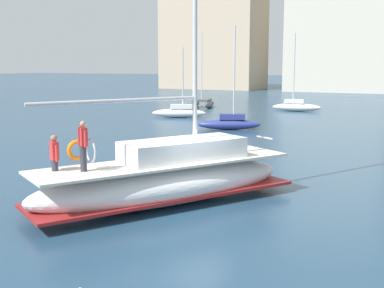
{
  "coord_description": "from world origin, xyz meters",
  "views": [
    {
      "loc": [
        7.61,
        -14.71,
        4.73
      ],
      "look_at": [
        -0.8,
        1.78,
        1.8
      ],
      "focal_mm": 47.17,
      "sensor_mm": 36.0,
      "label": 1
    }
  ],
  "objects": [
    {
      "name": "ground_plane",
      "position": [
        0.0,
        0.0,
        0.0
      ],
      "size": [
        400.0,
        400.0,
        0.0
      ],
      "primitive_type": "plane",
      "color": "navy"
    },
    {
      "name": "main_sailboat",
      "position": [
        -0.77,
        -0.16,
        0.91
      ],
      "size": [
        6.89,
        9.51,
        12.58
      ],
      "color": "white",
      "rests_on": "ground"
    },
    {
      "name": "moored_catamaran",
      "position": [
        -6.23,
        35.8,
        0.55
      ],
      "size": [
        5.02,
        1.99,
        7.82
      ],
      "color": "white",
      "rests_on": "ground"
    },
    {
      "name": "moored_cutter_left",
      "position": [
        -6.6,
        19.16,
        0.53
      ],
      "size": [
        4.65,
        2.89,
        7.46
      ],
      "color": "navy",
      "rests_on": "ground"
    },
    {
      "name": "moored_sloop_near",
      "position": [
        -16.74,
        35.48,
        0.57
      ],
      "size": [
        3.18,
        4.87,
        8.09
      ],
      "color": "#4C4C51",
      "rests_on": "ground"
    },
    {
      "name": "moored_sloop_far",
      "position": [
        -13.93,
        24.97,
        0.51
      ],
      "size": [
        4.91,
        2.95,
        6.21
      ],
      "color": "white",
      "rests_on": "ground"
    }
  ]
}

